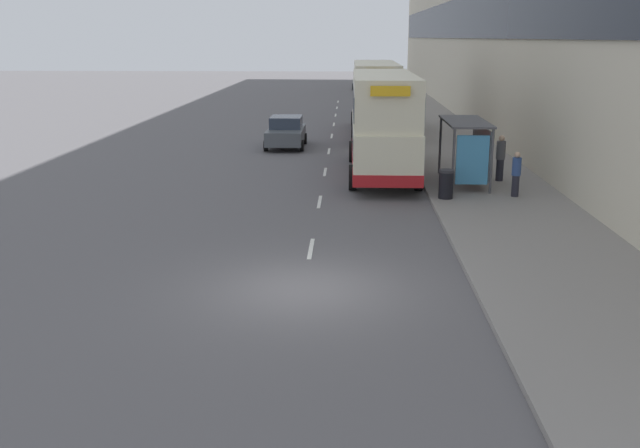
{
  "coord_description": "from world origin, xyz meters",
  "views": [
    {
      "loc": [
        1.04,
        -15.9,
        5.79
      ],
      "look_at": [
        -0.18,
        14.08,
        -2.11
      ],
      "focal_mm": 40.0,
      "sensor_mm": 36.0,
      "label": 1
    }
  ],
  "objects_px": {
    "bus_shelter": "(471,141)",
    "car_0": "(361,82)",
    "litter_bin": "(446,184)",
    "double_decker_bus_near": "(383,122)",
    "car_2": "(286,132)",
    "double_decker_bus_ahead": "(375,97)",
    "car_1": "(372,102)",
    "pedestrian_at_shelter": "(500,158)",
    "pedestrian_1": "(516,174)"
  },
  "relations": [
    {
      "from": "bus_shelter",
      "to": "double_decker_bus_ahead",
      "type": "relative_size",
      "value": 0.37
    },
    {
      "from": "car_1",
      "to": "car_2",
      "type": "bearing_deg",
      "value": -105.87
    },
    {
      "from": "double_decker_bus_ahead",
      "to": "pedestrian_1",
      "type": "distance_m",
      "value": 18.52
    },
    {
      "from": "bus_shelter",
      "to": "double_decker_bus_ahead",
      "type": "height_order",
      "value": "double_decker_bus_ahead"
    },
    {
      "from": "pedestrian_at_shelter",
      "to": "car_1",
      "type": "bearing_deg",
      "value": 98.96
    },
    {
      "from": "double_decker_bus_near",
      "to": "pedestrian_1",
      "type": "xyz_separation_m",
      "value": [
        4.64,
        -4.64,
        -1.31
      ]
    },
    {
      "from": "double_decker_bus_ahead",
      "to": "car_2",
      "type": "bearing_deg",
      "value": -132.61
    },
    {
      "from": "car_0",
      "to": "pedestrian_1",
      "type": "relative_size",
      "value": 2.49
    },
    {
      "from": "car_2",
      "to": "car_0",
      "type": "bearing_deg",
      "value": -96.13
    },
    {
      "from": "car_1",
      "to": "car_2",
      "type": "relative_size",
      "value": 0.96
    },
    {
      "from": "double_decker_bus_ahead",
      "to": "car_0",
      "type": "relative_size",
      "value": 2.76
    },
    {
      "from": "bus_shelter",
      "to": "car_1",
      "type": "relative_size",
      "value": 1.01
    },
    {
      "from": "bus_shelter",
      "to": "pedestrian_at_shelter",
      "type": "distance_m",
      "value": 1.79
    },
    {
      "from": "double_decker_bus_near",
      "to": "car_2",
      "type": "xyz_separation_m",
      "value": [
        -4.83,
        7.9,
        -1.46
      ]
    },
    {
      "from": "bus_shelter",
      "to": "car_1",
      "type": "bearing_deg",
      "value": 95.99
    },
    {
      "from": "car_1",
      "to": "double_decker_bus_ahead",
      "type": "bearing_deg",
      "value": -90.84
    },
    {
      "from": "bus_shelter",
      "to": "pedestrian_1",
      "type": "height_order",
      "value": "bus_shelter"
    },
    {
      "from": "double_decker_bus_near",
      "to": "litter_bin",
      "type": "height_order",
      "value": "double_decker_bus_near"
    },
    {
      "from": "litter_bin",
      "to": "double_decker_bus_near",
      "type": "bearing_deg",
      "value": 112.32
    },
    {
      "from": "double_decker_bus_ahead",
      "to": "car_1",
      "type": "distance_m",
      "value": 12.77
    },
    {
      "from": "car_1",
      "to": "litter_bin",
      "type": "distance_m",
      "value": 31.07
    },
    {
      "from": "litter_bin",
      "to": "pedestrian_1",
      "type": "bearing_deg",
      "value": 9.2
    },
    {
      "from": "car_0",
      "to": "car_1",
      "type": "relative_size",
      "value": 0.98
    },
    {
      "from": "double_decker_bus_ahead",
      "to": "car_2",
      "type": "xyz_separation_m",
      "value": [
        -4.95,
        -5.38,
        -1.46
      ]
    },
    {
      "from": "car_1",
      "to": "pedestrian_at_shelter",
      "type": "distance_m",
      "value": 28.0
    },
    {
      "from": "double_decker_bus_ahead",
      "to": "pedestrian_at_shelter",
      "type": "height_order",
      "value": "double_decker_bus_ahead"
    },
    {
      "from": "bus_shelter",
      "to": "double_decker_bus_near",
      "type": "distance_m",
      "value": 4.17
    },
    {
      "from": "double_decker_bus_near",
      "to": "pedestrian_1",
      "type": "distance_m",
      "value": 6.69
    },
    {
      "from": "car_0",
      "to": "pedestrian_at_shelter",
      "type": "xyz_separation_m",
      "value": [
        4.78,
        -53.51,
        0.24
      ]
    },
    {
      "from": "double_decker_bus_near",
      "to": "car_2",
      "type": "distance_m",
      "value": 9.37
    },
    {
      "from": "double_decker_bus_near",
      "to": "double_decker_bus_ahead",
      "type": "height_order",
      "value": "same"
    },
    {
      "from": "pedestrian_at_shelter",
      "to": "double_decker_bus_near",
      "type": "bearing_deg",
      "value": 160.03
    },
    {
      "from": "bus_shelter",
      "to": "litter_bin",
      "type": "distance_m",
      "value": 3.06
    },
    {
      "from": "bus_shelter",
      "to": "car_0",
      "type": "relative_size",
      "value": 1.03
    },
    {
      "from": "double_decker_bus_near",
      "to": "bus_shelter",
      "type": "bearing_deg",
      "value": -37.48
    },
    {
      "from": "car_0",
      "to": "pedestrian_1",
      "type": "height_order",
      "value": "pedestrian_1"
    },
    {
      "from": "pedestrian_at_shelter",
      "to": "litter_bin",
      "type": "height_order",
      "value": "pedestrian_at_shelter"
    },
    {
      "from": "litter_bin",
      "to": "pedestrian_at_shelter",
      "type": "bearing_deg",
      "value": 52.31
    },
    {
      "from": "car_2",
      "to": "pedestrian_at_shelter",
      "type": "bearing_deg",
      "value": 134.71
    },
    {
      "from": "car_2",
      "to": "double_decker_bus_near",
      "type": "bearing_deg",
      "value": 121.44
    },
    {
      "from": "double_decker_bus_near",
      "to": "pedestrian_1",
      "type": "relative_size",
      "value": 6.13
    },
    {
      "from": "car_1",
      "to": "car_2",
      "type": "height_order",
      "value": "car_1"
    },
    {
      "from": "double_decker_bus_near",
      "to": "car_2",
      "type": "height_order",
      "value": "double_decker_bus_near"
    },
    {
      "from": "double_decker_bus_ahead",
      "to": "litter_bin",
      "type": "relative_size",
      "value": 10.73
    },
    {
      "from": "bus_shelter",
      "to": "litter_bin",
      "type": "height_order",
      "value": "bus_shelter"
    },
    {
      "from": "pedestrian_at_shelter",
      "to": "pedestrian_1",
      "type": "distance_m",
      "value": 2.94
    },
    {
      "from": "bus_shelter",
      "to": "car_0",
      "type": "distance_m",
      "value": 54.46
    },
    {
      "from": "car_2",
      "to": "pedestrian_at_shelter",
      "type": "distance_m",
      "value": 13.5
    },
    {
      "from": "car_1",
      "to": "pedestrian_at_shelter",
      "type": "xyz_separation_m",
      "value": [
        4.36,
        -27.66,
        0.22
      ]
    },
    {
      "from": "litter_bin",
      "to": "bus_shelter",
      "type": "bearing_deg",
      "value": 64.19
    }
  ]
}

